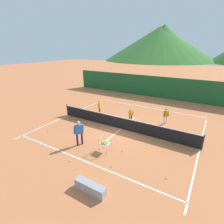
% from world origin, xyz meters
% --- Properties ---
extents(ground_plane, '(120.00, 120.00, 0.00)m').
position_xyz_m(ground_plane, '(0.00, 0.00, 0.00)').
color(ground_plane, '#C67042').
extents(line_baseline_near, '(11.18, 0.08, 0.01)m').
position_xyz_m(line_baseline_near, '(0.00, -4.65, 0.00)').
color(line_baseline_near, white).
rests_on(line_baseline_near, ground).
extents(line_baseline_far, '(11.18, 0.08, 0.01)m').
position_xyz_m(line_baseline_far, '(0.00, 5.91, 0.00)').
color(line_baseline_far, white).
rests_on(line_baseline_far, ground).
extents(line_sideline_west, '(0.08, 10.56, 0.01)m').
position_xyz_m(line_sideline_west, '(-5.59, 0.00, 0.00)').
color(line_sideline_west, white).
rests_on(line_sideline_west, ground).
extents(line_sideline_east, '(0.08, 10.56, 0.01)m').
position_xyz_m(line_sideline_east, '(5.59, 0.00, 0.00)').
color(line_sideline_east, white).
rests_on(line_sideline_east, ground).
extents(line_service_center, '(0.08, 5.20, 0.01)m').
position_xyz_m(line_service_center, '(0.00, 0.00, 0.00)').
color(line_service_center, white).
rests_on(line_service_center, ground).
extents(tennis_net, '(11.47, 0.08, 1.05)m').
position_xyz_m(tennis_net, '(0.00, 0.00, 0.50)').
color(tennis_net, '#333338').
rests_on(tennis_net, ground).
extents(instructor, '(0.53, 0.84, 1.68)m').
position_xyz_m(instructor, '(-1.19, -3.44, 1.01)').
color(instructor, '#191E4C').
rests_on(instructor, ground).
extents(student_0, '(0.37, 0.55, 1.34)m').
position_xyz_m(student_0, '(-3.26, 1.76, 0.80)').
color(student_0, navy).
rests_on(student_0, ground).
extents(student_1, '(0.41, 0.65, 1.19)m').
position_xyz_m(student_1, '(0.02, 1.67, 0.72)').
color(student_1, black).
rests_on(student_1, ground).
extents(student_2, '(0.46, 0.73, 1.36)m').
position_xyz_m(student_2, '(2.68, 2.75, 0.82)').
color(student_2, silver).
rests_on(student_2, ground).
extents(ball_cart, '(0.58, 0.58, 0.90)m').
position_xyz_m(ball_cart, '(0.61, -3.23, 0.59)').
color(ball_cart, '#B7B7BC').
rests_on(ball_cart, ground).
extents(tennis_ball_0, '(0.07, 0.07, 0.07)m').
position_xyz_m(tennis_ball_0, '(-4.54, -3.26, 0.03)').
color(tennis_ball_0, yellow).
rests_on(tennis_ball_0, ground).
extents(tennis_ball_1, '(0.07, 0.07, 0.07)m').
position_xyz_m(tennis_ball_1, '(1.74, -4.30, 0.03)').
color(tennis_ball_1, yellow).
rests_on(tennis_ball_1, ground).
extents(tennis_ball_2, '(0.07, 0.07, 0.07)m').
position_xyz_m(tennis_ball_2, '(-0.02, -2.41, 0.03)').
color(tennis_ball_2, yellow).
rests_on(tennis_ball_2, ground).
extents(tennis_ball_3, '(0.07, 0.07, 0.07)m').
position_xyz_m(tennis_ball_3, '(1.56, -2.74, 0.03)').
color(tennis_ball_3, yellow).
rests_on(tennis_ball_3, ground).
extents(tennis_ball_4, '(0.07, 0.07, 0.07)m').
position_xyz_m(tennis_ball_4, '(-0.51, -5.11, 0.03)').
color(tennis_ball_4, yellow).
rests_on(tennis_ball_4, ground).
extents(tennis_ball_5, '(0.07, 0.07, 0.07)m').
position_xyz_m(tennis_ball_5, '(-4.55, -1.43, 0.03)').
color(tennis_ball_5, yellow).
rests_on(tennis_ball_5, ground).
extents(tennis_ball_6, '(0.07, 0.07, 0.07)m').
position_xyz_m(tennis_ball_6, '(-1.60, -1.30, 0.03)').
color(tennis_ball_6, yellow).
rests_on(tennis_ball_6, ground).
extents(tennis_ball_7, '(0.07, 0.07, 0.07)m').
position_xyz_m(tennis_ball_7, '(4.48, -3.68, 0.03)').
color(tennis_ball_7, yellow).
rests_on(tennis_ball_7, ground).
extents(windscreen_fence, '(24.60, 0.08, 2.64)m').
position_xyz_m(windscreen_fence, '(0.00, 10.29, 1.32)').
color(windscreen_fence, '#1E5B2D').
rests_on(windscreen_fence, ground).
extents(courtside_bench, '(1.50, 0.36, 0.46)m').
position_xyz_m(courtside_bench, '(1.81, -6.23, 0.23)').
color(courtside_bench, '#99999E').
rests_on(courtside_bench, ground).
extents(hill_0, '(38.73, 38.73, 15.67)m').
position_xyz_m(hill_0, '(-18.46, 75.40, 7.83)').
color(hill_0, '#427A38').
rests_on(hill_0, ground).
extents(hill_2, '(50.53, 50.53, 14.93)m').
position_xyz_m(hill_2, '(-19.94, 74.65, 7.47)').
color(hill_2, '#38702D').
rests_on(hill_2, ground).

